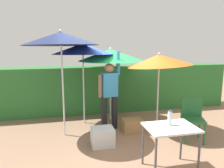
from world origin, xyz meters
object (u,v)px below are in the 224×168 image
umbrella_rainbow (110,55)px  folding_table (171,132)px  umbrella_yellow (159,60)px  umbrella_navy (83,49)px  person_vendor (109,91)px  cooler_box (103,137)px  bottle_water (170,118)px  chair_plastic (193,117)px  umbrella_orange (61,39)px  crate_cardboard (132,126)px

umbrella_rainbow → folding_table: bearing=-81.1°
umbrella_yellow → umbrella_navy: size_ratio=0.90×
umbrella_yellow → person_vendor: size_ratio=1.00×
person_vendor → cooler_box: 1.16m
umbrella_navy → cooler_box: size_ratio=4.63×
umbrella_navy → bottle_water: umbrella_navy is taller
umbrella_yellow → umbrella_navy: umbrella_navy is taller
umbrella_rainbow → umbrella_yellow: (0.94, -0.95, -0.09)m
umbrella_yellow → person_vendor: bearing=166.7°
folding_table → umbrella_navy: bearing=114.6°
folding_table → chair_plastic: bearing=43.3°
umbrella_rainbow → person_vendor: (-0.17, -0.68, -0.82)m
person_vendor → chair_plastic: (1.61, -0.96, -0.42)m
cooler_box → person_vendor: bearing=68.8°
umbrella_navy → cooler_box: (0.23, -1.39, -1.73)m
umbrella_rainbow → bottle_water: umbrella_rainbow is taller
chair_plastic → cooler_box: chair_plastic is taller
person_vendor → bottle_water: person_vendor is taller
umbrella_rainbow → chair_plastic: bearing=-48.7°
umbrella_orange → folding_table: umbrella_orange is taller
umbrella_rainbow → umbrella_navy: bearing=-170.6°
umbrella_yellow → person_vendor: 1.36m
crate_cardboard → bottle_water: bottle_water is taller
umbrella_rainbow → umbrella_orange: 1.53m
umbrella_rainbow → chair_plastic: 2.51m
umbrella_rainbow → umbrella_yellow: umbrella_rainbow is taller
umbrella_navy → folding_table: size_ratio=2.62×
umbrella_rainbow → crate_cardboard: umbrella_rainbow is taller
umbrella_yellow → cooler_box: (-1.44, -0.56, -1.49)m
person_vendor → crate_cardboard: (0.49, -0.30, -0.78)m
crate_cardboard → umbrella_orange: bearing=173.4°
umbrella_rainbow → bottle_water: 2.72m
umbrella_rainbow → folding_table: (0.41, -2.61, -1.10)m
umbrella_orange → umbrella_yellow: bearing=-3.7°
umbrella_navy → umbrella_orange: bearing=-127.2°
person_vendor → chair_plastic: size_ratio=2.11×
folding_table → bottle_water: size_ratio=3.33×
folding_table → bottle_water: 0.22m
chair_plastic → cooler_box: bearing=176.0°
chair_plastic → folding_table: chair_plastic is taller
chair_plastic → crate_cardboard: (-1.12, 0.66, -0.35)m
umbrella_orange → umbrella_yellow: umbrella_orange is taller
umbrella_yellow → bottle_water: size_ratio=7.83×
umbrella_orange → umbrella_navy: bearing=52.8°
umbrella_rainbow → umbrella_yellow: 1.34m
cooler_box → umbrella_rainbow: bearing=71.8°
umbrella_orange → person_vendor: (1.07, 0.12, -1.22)m
umbrella_orange → bottle_water: 2.73m
umbrella_yellow → cooler_box: 2.14m
umbrella_yellow → cooler_box: umbrella_yellow is taller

